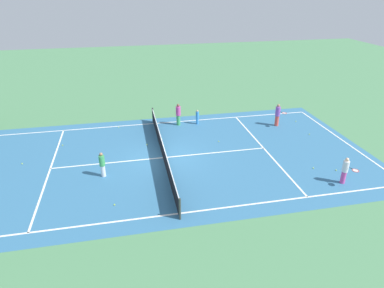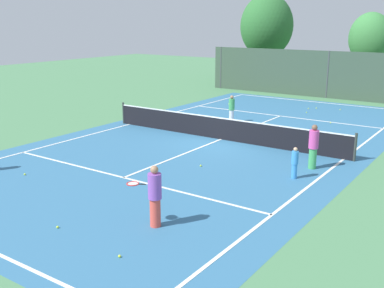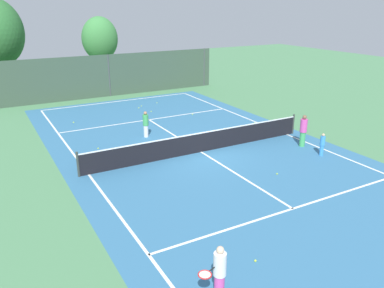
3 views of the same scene
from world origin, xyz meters
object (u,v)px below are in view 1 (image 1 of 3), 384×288
object	(u,v)px
player_3	(278,115)
tennis_ball_4	(114,205)
player_4	(197,117)
tennis_ball_11	(336,170)
tennis_ball_6	(147,145)
tennis_ball_10	(119,127)
tennis_ball_1	(309,134)
player_1	(345,170)
player_0	(102,164)
player_2	(178,114)
tennis_ball_8	(63,145)
tennis_ball_0	(219,141)
tennis_ball_9	(22,164)
tennis_ball_13	(296,121)
tennis_ball_2	(313,168)

from	to	relation	value
player_3	tennis_ball_4	bearing A→B (deg)	123.01
player_4	tennis_ball_11	size ratio (longest dim) A/B	16.53
player_4	tennis_ball_6	bearing A→B (deg)	125.80
tennis_ball_4	tennis_ball_10	bearing A→B (deg)	-1.70
tennis_ball_11	tennis_ball_10	bearing A→B (deg)	53.59
tennis_ball_1	tennis_ball_6	xyz separation A→B (m)	(0.61, 11.12, 0.00)
tennis_ball_1	tennis_ball_10	size ratio (longest dim) A/B	1.00
tennis_ball_11	player_3	bearing A→B (deg)	4.10
player_1	tennis_ball_10	world-z (taller)	player_1
player_0	player_2	world-z (taller)	player_2
player_1	tennis_ball_8	bearing A→B (deg)	62.97
tennis_ball_0	tennis_ball_6	bearing A→B (deg)	84.43
player_0	tennis_ball_10	size ratio (longest dim) A/B	21.55
player_1	tennis_ball_6	distance (m)	11.73
tennis_ball_4	tennis_ball_9	distance (m)	7.34
player_3	tennis_ball_10	bearing A→B (deg)	80.20
player_0	player_4	size ratio (longest dim) A/B	1.30
player_0	tennis_ball_4	size ratio (longest dim) A/B	21.55
tennis_ball_9	tennis_ball_13	xyz separation A→B (m)	(2.80, -18.61, 0.00)
player_2	tennis_ball_8	world-z (taller)	player_2
player_1	tennis_ball_9	world-z (taller)	player_1
tennis_ball_6	tennis_ball_11	xyz separation A→B (m)	(-5.39, -10.08, 0.00)
tennis_ball_8	tennis_ball_10	distance (m)	4.23
tennis_ball_9	tennis_ball_0	bearing A→B (deg)	-87.20
player_2	tennis_ball_9	distance (m)	10.67
player_4	tennis_ball_6	distance (m)	4.93
tennis_ball_8	tennis_ball_9	bearing A→B (deg)	136.39
player_1	tennis_ball_13	bearing A→B (deg)	-11.35
player_0	tennis_ball_4	world-z (taller)	player_0
player_0	tennis_ball_4	xyz separation A→B (m)	(-2.82, -0.57, -0.70)
tennis_ball_13	player_3	bearing A→B (deg)	102.50
tennis_ball_11	tennis_ball_13	world-z (taller)	same
player_2	player_0	bearing A→B (deg)	140.70
player_3	tennis_ball_4	world-z (taller)	player_3
player_1	tennis_ball_1	xyz separation A→B (m)	(6.00, -1.46, -0.73)
tennis_ball_0	tennis_ball_11	bearing A→B (deg)	-132.46
player_4	tennis_ball_8	distance (m)	9.47
tennis_ball_11	player_0	bearing A→B (deg)	80.89
player_1	player_4	xyz separation A→B (m)	(9.47, 5.69, -0.21)
player_4	tennis_ball_1	bearing A→B (deg)	-115.90
tennis_ball_6	tennis_ball_11	size ratio (longest dim) A/B	1.00
player_1	tennis_ball_9	bearing A→B (deg)	71.80
tennis_ball_13	player_0	bearing A→B (deg)	110.16
tennis_ball_1	tennis_ball_8	world-z (taller)	same
player_2	tennis_ball_1	distance (m)	9.30
player_4	tennis_ball_13	world-z (taller)	player_4
tennis_ball_6	tennis_ball_4	bearing A→B (deg)	161.75
tennis_ball_2	tennis_ball_6	distance (m)	10.22
player_2	tennis_ball_0	size ratio (longest dim) A/B	24.56
tennis_ball_8	tennis_ball_10	size ratio (longest dim) A/B	1.00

